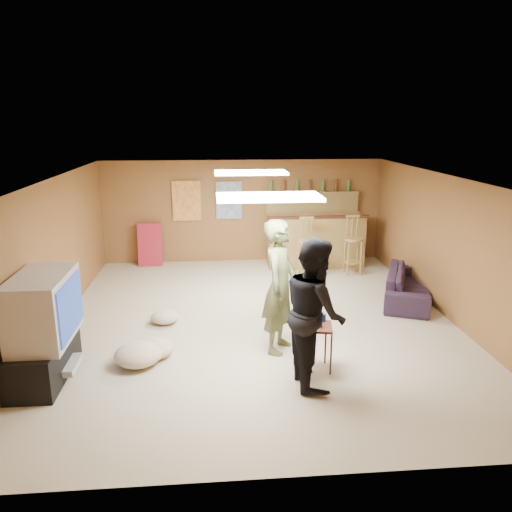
{
  "coord_description": "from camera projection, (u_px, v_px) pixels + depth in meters",
  "views": [
    {
      "loc": [
        -0.64,
        -7.16,
        3.04
      ],
      "look_at": [
        0.0,
        0.2,
        1.0
      ],
      "focal_mm": 35.0,
      "sensor_mm": 36.0,
      "label": 1
    }
  ],
  "objects": [
    {
      "name": "ground",
      "position": [
        257.0,
        321.0,
        7.74
      ],
      "size": [
        7.0,
        7.0,
        0.0
      ],
      "primitive_type": "plane",
      "color": "tan",
      "rests_on": "ground"
    },
    {
      "name": "ceiling",
      "position": [
        257.0,
        179.0,
        7.15
      ],
      "size": [
        6.0,
        7.0,
        0.02
      ],
      "primitive_type": "cube",
      "color": "silver",
      "rests_on": "ground"
    },
    {
      "name": "wall_back",
      "position": [
        243.0,
        211.0,
        10.81
      ],
      "size": [
        6.0,
        0.02,
        2.2
      ],
      "primitive_type": "cube",
      "color": "brown",
      "rests_on": "ground"
    },
    {
      "name": "wall_front",
      "position": [
        295.0,
        364.0,
        4.08
      ],
      "size": [
        6.0,
        0.02,
        2.2
      ],
      "primitive_type": "cube",
      "color": "brown",
      "rests_on": "ground"
    },
    {
      "name": "wall_left",
      "position": [
        50.0,
        258.0,
        7.19
      ],
      "size": [
        0.02,
        7.0,
        2.2
      ],
      "primitive_type": "cube",
      "color": "brown",
      "rests_on": "ground"
    },
    {
      "name": "wall_right",
      "position": [
        450.0,
        249.0,
        7.7
      ],
      "size": [
        0.02,
        7.0,
        2.2
      ],
      "primitive_type": "cube",
      "color": "brown",
      "rests_on": "ground"
    },
    {
      "name": "tv_stand",
      "position": [
        44.0,
        359.0,
        6.0
      ],
      "size": [
        0.55,
        1.3,
        0.5
      ],
      "primitive_type": "cube",
      "color": "black",
      "rests_on": "ground"
    },
    {
      "name": "dvd_box",
      "position": [
        63.0,
        365.0,
        6.05
      ],
      "size": [
        0.35,
        0.5,
        0.08
      ],
      "primitive_type": "cube",
      "color": "#B2B2B7",
      "rests_on": "tv_stand"
    },
    {
      "name": "tv_body",
      "position": [
        43.0,
        308.0,
        5.84
      ],
      "size": [
        0.6,
        1.1,
        0.8
      ],
      "primitive_type": "cube",
      "color": "#B2B2B7",
      "rests_on": "tv_stand"
    },
    {
      "name": "tv_screen",
      "position": [
        71.0,
        307.0,
        5.86
      ],
      "size": [
        0.02,
        0.95,
        0.65
      ],
      "primitive_type": "cube",
      "color": "navy",
      "rests_on": "tv_body"
    },
    {
      "name": "bar_counter",
      "position": [
        315.0,
        240.0,
        10.55
      ],
      "size": [
        2.0,
        0.6,
        1.1
      ],
      "primitive_type": "cube",
      "color": "olive",
      "rests_on": "ground"
    },
    {
      "name": "bar_lip",
      "position": [
        319.0,
        217.0,
        10.16
      ],
      "size": [
        2.1,
        0.12,
        0.05
      ],
      "primitive_type": "cube",
      "color": "#381912",
      "rests_on": "bar_counter"
    },
    {
      "name": "bar_shelf",
      "position": [
        312.0,
        193.0,
        10.73
      ],
      "size": [
        2.0,
        0.18,
        0.05
      ],
      "primitive_type": "cube",
      "color": "olive",
      "rests_on": "bar_backing"
    },
    {
      "name": "bar_backing",
      "position": [
        312.0,
        206.0,
        10.83
      ],
      "size": [
        2.0,
        0.14,
        0.6
      ],
      "primitive_type": "cube",
      "color": "olive",
      "rests_on": "bar_counter"
    },
    {
      "name": "poster_left",
      "position": [
        187.0,
        201.0,
        10.6
      ],
      "size": [
        0.6,
        0.03,
        0.85
      ],
      "primitive_type": "cube",
      "color": "#BF3F26",
      "rests_on": "wall_back"
    },
    {
      "name": "poster_right",
      "position": [
        229.0,
        200.0,
        10.68
      ],
      "size": [
        0.55,
        0.03,
        0.8
      ],
      "primitive_type": "cube",
      "color": "#334C99",
      "rests_on": "wall_back"
    },
    {
      "name": "folding_chair_stack",
      "position": [
        150.0,
        245.0,
        10.62
      ],
      "size": [
        0.5,
        0.26,
        0.91
      ],
      "primitive_type": "cube",
      "rotation": [
        -0.14,
        0.0,
        0.0
      ],
      "color": "#B22035",
      "rests_on": "ground"
    },
    {
      "name": "ceiling_panel_front",
      "position": [
        269.0,
        197.0,
        5.72
      ],
      "size": [
        1.2,
        0.6,
        0.04
      ],
      "primitive_type": "cube",
      "color": "white",
      "rests_on": "ceiling"
    },
    {
      "name": "ceiling_panel_back",
      "position": [
        251.0,
        173.0,
        8.31
      ],
      "size": [
        1.2,
        0.6,
        0.04
      ],
      "primitive_type": "cube",
      "color": "white",
      "rests_on": "ceiling"
    },
    {
      "name": "person_olive",
      "position": [
        280.0,
        287.0,
        6.57
      ],
      "size": [
        0.67,
        0.78,
        1.8
      ],
      "primitive_type": "imported",
      "rotation": [
        0.0,
        0.0,
        1.14
      ],
      "color": "#565C35",
      "rests_on": "ground"
    },
    {
      "name": "person_black",
      "position": [
        315.0,
        312.0,
        5.75
      ],
      "size": [
        0.73,
        0.91,
        1.77
      ],
      "primitive_type": "imported",
      "rotation": [
        0.0,
        0.0,
        1.64
      ],
      "color": "black",
      "rests_on": "ground"
    },
    {
      "name": "sofa",
      "position": [
        409.0,
        285.0,
        8.6
      ],
      "size": [
        1.36,
        1.95,
        0.53
      ],
      "primitive_type": "imported",
      "rotation": [
        0.0,
        0.0,
        1.17
      ],
      "color": "black",
      "rests_on": "ground"
    },
    {
      "name": "tray_table",
      "position": [
        312.0,
        348.0,
        6.18
      ],
      "size": [
        0.51,
        0.44,
        0.59
      ],
      "primitive_type": "cube",
      "rotation": [
        0.0,
        0.0,
        -0.17
      ],
      "color": "#381912",
      "rests_on": "ground"
    },
    {
      "name": "cup_red_near",
      "position": [
        303.0,
        320.0,
        6.14
      ],
      "size": [
        0.1,
        0.1,
        0.11
      ],
      "primitive_type": "cylinder",
      "rotation": [
        0.0,
        0.0,
        0.24
      ],
      "color": "#AF0B0D",
      "rests_on": "tray_table"
    },
    {
      "name": "cup_red_far",
      "position": [
        319.0,
        323.0,
        6.04
      ],
      "size": [
        0.09,
        0.09,
        0.1
      ],
      "primitive_type": "cylinder",
      "rotation": [
        0.0,
        0.0,
        -0.29
      ],
      "color": "#AF0B0D",
      "rests_on": "tray_table"
    },
    {
      "name": "cup_blue",
      "position": [
        323.0,
        317.0,
        6.21
      ],
      "size": [
        0.09,
        0.09,
        0.1
      ],
      "primitive_type": "cylinder",
      "rotation": [
        0.0,
        0.0,
        0.22
      ],
      "color": "navy",
      "rests_on": "tray_table"
    },
    {
      "name": "bar_stool_left",
      "position": [
        307.0,
        245.0,
        9.77
      ],
      "size": [
        0.49,
        0.49,
        1.29
      ],
      "primitive_type": null,
      "rotation": [
        0.0,
        0.0,
        0.23
      ],
      "color": "olive",
      "rests_on": "ground"
    },
    {
      "name": "bar_stool_right",
      "position": [
        353.0,
        246.0,
        9.96
      ],
      "size": [
        0.49,
        0.49,
        1.17
      ],
      "primitive_type": null,
      "rotation": [
        0.0,
        0.0,
        -0.42
      ],
      "color": "olive",
      "rests_on": "ground"
    },
    {
      "name": "cushion_near_tv",
      "position": [
        138.0,
        354.0,
        6.36
      ],
      "size": [
        0.76,
        0.76,
        0.27
      ],
      "primitive_type": "ellipsoid",
      "rotation": [
        0.0,
        0.0,
        -0.31
      ],
      "color": "tan",
      "rests_on": "ground"
    },
    {
      "name": "cushion_mid",
      "position": [
        165.0,
        317.0,
        7.66
      ],
      "size": [
        0.55,
        0.55,
        0.19
      ],
      "primitive_type": "ellipsoid",
      "rotation": [
        0.0,
        0.0,
        0.33
      ],
      "color": "tan",
      "rests_on": "ground"
    },
    {
      "name": "cushion_far",
      "position": [
        154.0,
        349.0,
        6.57
      ],
      "size": [
        0.54,
        0.54,
        0.23
      ],
      "primitive_type": "ellipsoid",
      "rotation": [
        0.0,
        0.0,
        -0.06
      ],
      "color": "tan",
      "rests_on": "ground"
    },
    {
      "name": "bottle_row",
      "position": [
        310.0,
        186.0,
        10.66
      ],
      "size": [
        1.76,
        0.08,
        0.26
      ],
      "primitive_type": null,
      "color": "#3F7233",
      "rests_on": "bar_shelf"
    }
  ]
}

